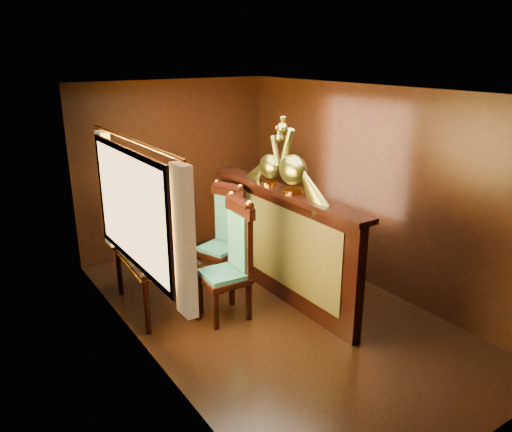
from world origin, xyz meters
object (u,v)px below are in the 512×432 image
Objects in this scene: peacock_left at (293,156)px; peacock_right at (270,156)px; chair_left at (234,255)px; chair_right at (225,231)px; dining_table at (154,258)px.

peacock_left reaches higher than peacock_right.
chair_left reaches higher than chair_right.
peacock_left reaches higher than dining_table.
peacock_right is at bearing 27.14° from chair_left.
peacock_left is 1.19× the size of peacock_right.
chair_right is 1.47m from peacock_left.
peacock_right reaches higher than dining_table.
chair_left is 2.01× the size of peacock_right.
chair_right is 1.90× the size of peacock_right.
dining_table is 1.75× the size of peacock_right.
peacock_right is at bearing -10.45° from dining_table.
chair_left is 1.68× the size of peacock_left.
chair_left is 1.25m from peacock_right.
chair_left is 1.27m from peacock_left.
chair_right is 1.19m from peacock_right.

